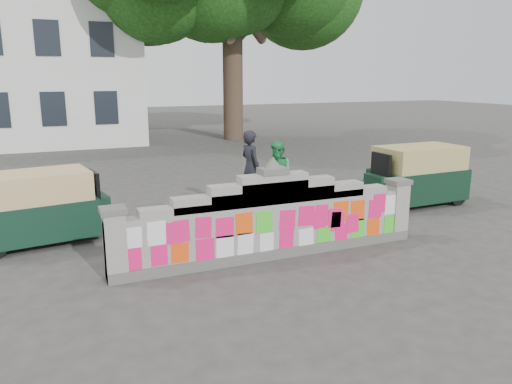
% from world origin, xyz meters
% --- Properties ---
extents(ground, '(100.00, 100.00, 0.00)m').
position_xyz_m(ground, '(0.00, 0.00, 0.00)').
color(ground, '#383533').
rests_on(ground, ground).
extents(parapet_wall, '(6.48, 0.44, 2.01)m').
position_xyz_m(parapet_wall, '(-0.00, -0.01, 0.75)').
color(parapet_wall, '#4C4C49').
rests_on(parapet_wall, ground).
extents(cyclist_bike, '(2.25, 1.10, 1.13)m').
position_xyz_m(cyclist_bike, '(0.87, 3.18, 0.57)').
color(cyclist_bike, black).
rests_on(cyclist_bike, ground).
extents(cyclist_rider, '(0.57, 0.77, 1.92)m').
position_xyz_m(cyclist_rider, '(0.87, 3.18, 0.96)').
color(cyclist_rider, black).
rests_on(cyclist_rider, ground).
extents(pedestrian, '(1.03, 1.10, 1.79)m').
position_xyz_m(pedestrian, '(1.81, 3.47, 0.89)').
color(pedestrian, green).
rests_on(pedestrian, ground).
extents(rickshaw_left, '(2.88, 1.66, 1.55)m').
position_xyz_m(rickshaw_left, '(-4.21, 2.72, 0.81)').
color(rickshaw_left, black).
rests_on(rickshaw_left, ground).
extents(rickshaw_right, '(2.98, 1.44, 1.64)m').
position_xyz_m(rickshaw_right, '(5.41, 2.16, 0.85)').
color(rickshaw_right, black).
rests_on(rickshaw_right, ground).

